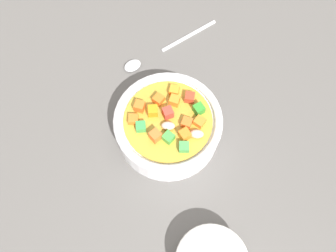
% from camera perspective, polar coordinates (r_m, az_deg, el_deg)
% --- Properties ---
extents(ground_plane, '(1.40, 1.40, 0.02)m').
position_cam_1_polar(ground_plane, '(0.59, 0.00, -1.44)').
color(ground_plane, '#565451').
extents(soup_bowl_main, '(0.16, 0.16, 0.07)m').
position_cam_1_polar(soup_bowl_main, '(0.56, 0.01, 0.12)').
color(soup_bowl_main, white).
rests_on(soup_bowl_main, ground_plane).
extents(spoon, '(0.12, 0.17, 0.01)m').
position_cam_1_polar(spoon, '(0.66, -1.60, 11.46)').
color(spoon, silver).
rests_on(spoon, ground_plane).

